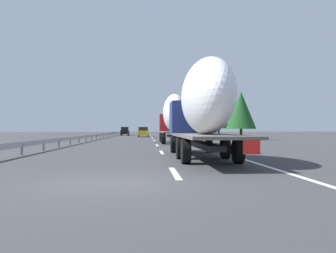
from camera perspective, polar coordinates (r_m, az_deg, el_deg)
name	(u,v)px	position (r m, az deg, el deg)	size (l,w,h in m)	color
ground_plane	(140,139)	(49.43, -4.54, -2.07)	(260.00, 260.00, 0.00)	#38383A
lane_stripe_0	(175,173)	(11.53, 1.12, -7.59)	(3.20, 0.20, 0.01)	white
lane_stripe_1	(162,152)	(21.61, -1.06, -4.23)	(3.20, 0.20, 0.01)	white
lane_stripe_2	(157,145)	(30.96, -1.81, -3.07)	(3.20, 0.20, 0.01)	white
lane_stripe_3	(154,140)	(43.68, -2.31, -2.29)	(3.20, 0.20, 0.01)	white
lane_stripe_4	(152,138)	(55.27, -2.56, -1.89)	(3.20, 0.20, 0.01)	white
lane_stripe_5	(152,137)	(65.36, -2.71, -1.66)	(3.20, 0.20, 0.01)	white
lane_stripe_6	(152,137)	(59.79, -2.63, -1.78)	(3.20, 0.20, 0.01)	white
lane_stripe_7	(150,135)	(83.23, -2.88, -1.39)	(3.20, 0.20, 0.01)	white
lane_stripe_8	(150,134)	(97.59, -2.98, -1.24)	(3.20, 0.20, 0.01)	white
edge_line_right	(176,138)	(54.62, 1.34, -1.91)	(110.00, 0.20, 0.01)	white
truck_lead	(173,117)	(35.41, 0.90, 1.61)	(12.03, 2.55, 4.87)	#B21919
truck_trailing	(203,105)	(17.02, 5.71, 3.46)	(12.51, 2.55, 4.62)	navy
car_yellow_coupe	(143,132)	(63.33, -4.06, -0.88)	(4.65, 1.89, 1.78)	gold
car_black_suv	(125,131)	(77.09, -7.04, -0.77)	(4.46, 1.75, 1.88)	black
car_blue_sedan	(143,131)	(97.19, -4.08, -0.67)	(4.58, 1.84, 1.98)	#28479E
road_sign	(187,123)	(50.87, 3.06, 0.52)	(0.10, 0.90, 3.28)	gray
tree_0	(241,110)	(47.02, 11.83, 2.63)	(3.96, 3.96, 6.40)	#472D19
tree_1	(204,120)	(73.16, 5.90, 1.11)	(3.79, 3.79, 5.25)	#472D19
tree_2	(219,112)	(59.94, 8.28, 2.38)	(3.63, 3.63, 7.17)	#472D19
tree_3	(208,109)	(53.35, 6.54, 2.78)	(3.38, 3.38, 7.00)	#472D19
guardrail_median	(100,135)	(52.86, -11.00, -1.33)	(94.00, 0.10, 0.76)	#9EA0A5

